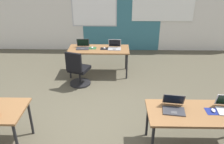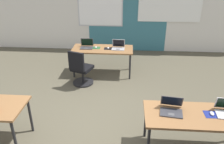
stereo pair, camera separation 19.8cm
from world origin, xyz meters
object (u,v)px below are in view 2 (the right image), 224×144
at_px(mouse_far_right, 108,48).
at_px(mouse_near_right_end, 212,113).
at_px(desk_near_right, 198,118).
at_px(mouse_far_left, 96,47).
at_px(laptop_far_left, 87,46).
at_px(laptop_far_right, 118,47).
at_px(chair_far_left, 81,71).
at_px(desk_far_center, 103,51).
at_px(laptop_near_right_inner, 171,109).

relative_size(mouse_far_right, mouse_near_right_end, 1.01).
height_order(desk_near_right, mouse_far_left, mouse_far_left).
xyz_separation_m(desk_near_right, mouse_far_left, (-1.93, 2.83, 0.08)).
bearing_deg(mouse_far_left, laptop_far_left, 178.72).
bearing_deg(laptop_far_right, laptop_far_left, -178.96).
height_order(laptop_far_right, laptop_far_left, same).
height_order(mouse_near_right_end, laptop_far_left, laptop_far_left).
xyz_separation_m(laptop_far_left, chair_far_left, (-0.04, -0.73, -0.39)).
relative_size(desk_near_right, laptop_far_left, 4.70).
distance_m(desk_far_center, mouse_far_left, 0.20).
height_order(mouse_far_right, laptop_near_right_inner, laptop_near_right_inner).
distance_m(desk_near_right, laptop_far_right, 3.12).
distance_m(desk_near_right, laptop_near_right_inner, 0.41).
height_order(laptop_far_left, laptop_near_right_inner, laptop_far_left).
bearing_deg(chair_far_left, laptop_far_left, -73.04).
distance_m(laptop_far_right, laptop_far_left, 0.84).
distance_m(laptop_far_right, chair_far_left, 1.19).
bearing_deg(desk_far_center, mouse_far_left, 170.03).
relative_size(mouse_near_right_end, laptop_far_left, 0.30).
bearing_deg(laptop_far_right, desk_far_center, -175.28).
distance_m(mouse_near_right_end, laptop_far_left, 3.69).
xyz_separation_m(desk_far_center, mouse_far_left, (-0.18, 0.03, 0.08)).
distance_m(desk_far_center, laptop_near_right_inner, 3.06).
height_order(mouse_far_right, chair_far_left, chair_far_left).
relative_size(mouse_far_left, chair_far_left, 0.11).
relative_size(laptop_far_left, laptop_near_right_inner, 0.92).
bearing_deg(desk_far_center, laptop_far_left, 175.06).
bearing_deg(mouse_far_left, desk_far_center, -9.97).
bearing_deg(mouse_far_left, mouse_near_right_end, -52.90).
bearing_deg(laptop_near_right_inner, laptop_far_left, 130.59).
bearing_deg(laptop_far_left, laptop_far_right, -3.44).
relative_size(desk_near_right, mouse_far_right, 15.46).
distance_m(desk_far_center, laptop_far_right, 0.43).
relative_size(desk_near_right, desk_far_center, 1.00).
bearing_deg(desk_far_center, chair_far_left, -123.74).
height_order(desk_far_center, mouse_far_right, mouse_far_right).
height_order(mouse_far_left, laptop_near_right_inner, laptop_near_right_inner).
bearing_deg(mouse_far_left, desk_near_right, -55.75).
bearing_deg(mouse_far_left, chair_far_left, -111.44).
height_order(desk_far_center, laptop_far_left, laptop_far_left).
xyz_separation_m(desk_far_center, laptop_near_right_inner, (1.36, -2.74, 0.11)).
xyz_separation_m(laptop_far_right, mouse_far_right, (-0.26, -0.02, -0.03)).
xyz_separation_m(chair_far_left, laptop_near_right_inner, (1.82, -2.05, 0.39)).
bearing_deg(mouse_far_left, laptop_far_right, -1.37).
height_order(desk_far_center, chair_far_left, chair_far_left).
relative_size(laptop_far_right, mouse_far_left, 3.35).
height_order(laptop_far_left, mouse_far_left, laptop_far_left).
bearing_deg(desk_far_center, laptop_far_right, 2.33).
xyz_separation_m(desk_far_center, chair_far_left, (-0.46, -0.69, -0.28)).
relative_size(desk_near_right, chair_far_left, 1.74).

